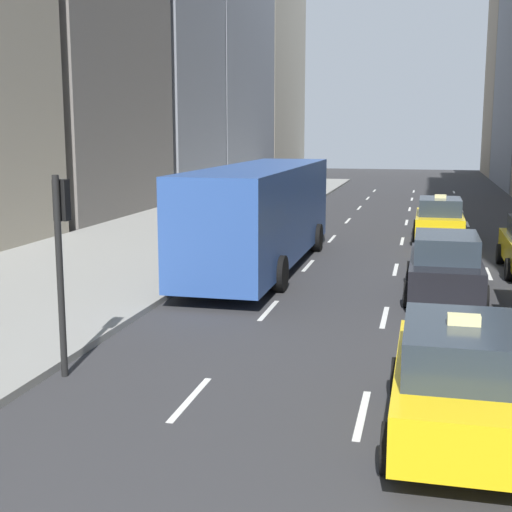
{
  "coord_description": "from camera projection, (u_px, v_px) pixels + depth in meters",
  "views": [
    {
      "loc": [
        3.42,
        -2.54,
        4.35
      ],
      "look_at": [
        -0.25,
        12.85,
        1.55
      ],
      "focal_mm": 50.0,
      "sensor_mm": 36.0,
      "label": 1
    }
  ],
  "objects": [
    {
      "name": "sedan_black_near",
      "position": [
        445.0,
        265.0,
        18.68
      ],
      "size": [
        2.02,
        4.58,
        1.7
      ],
      "color": "black",
      "rests_on": "ground"
    },
    {
      "name": "taxi_lead",
      "position": [
        439.0,
        219.0,
        28.18
      ],
      "size": [
        2.02,
        4.4,
        1.87
      ],
      "color": "yellow",
      "rests_on": "ground"
    },
    {
      "name": "city_bus",
      "position": [
        261.0,
        212.0,
        22.55
      ],
      "size": [
        2.8,
        11.61,
        3.25
      ],
      "color": "#2D519E",
      "rests_on": "ground"
    },
    {
      "name": "sidewalk_left",
      "position": [
        181.0,
        228.0,
        31.41
      ],
      "size": [
        8.0,
        66.0,
        0.15
      ],
      "primitive_type": "cube",
      "color": "gray",
      "rests_on": "ground"
    },
    {
      "name": "taxi_third",
      "position": [
        460.0,
        379.0,
        10.06
      ],
      "size": [
        2.02,
        4.4,
        1.87
      ],
      "color": "yellow",
      "rests_on": "ground"
    },
    {
      "name": "lane_markings",
      "position": [
        399.0,
        254.0,
        25.4
      ],
      "size": [
        5.72,
        56.0,
        0.01
      ],
      "color": "white",
      "rests_on": "ground"
    },
    {
      "name": "traffic_light_pole",
      "position": [
        61.0,
        243.0,
        12.44
      ],
      "size": [
        0.24,
        0.42,
        3.6
      ],
      "color": "black",
      "rests_on": "ground"
    }
  ]
}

